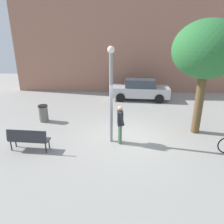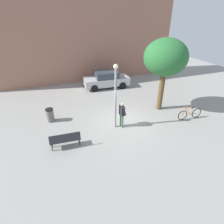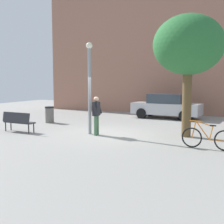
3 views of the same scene
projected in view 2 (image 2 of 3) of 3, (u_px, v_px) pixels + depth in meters
The scene contains 9 objects.
ground_plane at pixel (123, 122), 12.21m from camera, with size 36.00×36.00×0.00m, color gray.
building_facade at pixel (84, 30), 17.87m from camera, with size 18.42×2.00×9.70m, color #9E6B56.
lamppost at pixel (116, 93), 10.57m from camera, with size 0.28×0.28×3.99m.
person_by_lamppost at pixel (122, 113), 11.26m from camera, with size 0.32×0.61×1.67m.
park_bench at pixel (65, 139), 9.65m from camera, with size 1.63×0.57×0.92m.
plaza_tree at pixel (166, 58), 12.06m from camera, with size 2.89×2.89×5.04m.
bicycle_orange at pixel (190, 114), 12.38m from camera, with size 1.81×0.19×0.97m.
parked_car_silver at pixel (106, 79), 17.42m from camera, with size 4.31×2.05×1.55m.
trash_bin at pixel (50, 115), 12.08m from camera, with size 0.50×0.50×0.91m.
Camera 2 is at (-4.36, -9.46, 6.44)m, focal length 29.42 mm.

